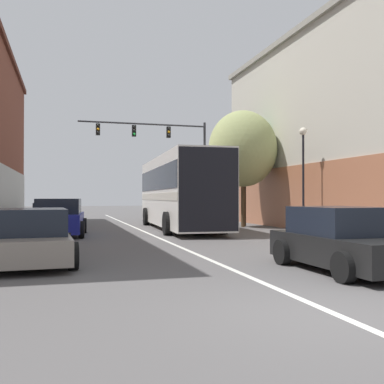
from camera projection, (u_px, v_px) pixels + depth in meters
ground_plane at (333, 313)px, 6.20m from camera, size 160.00×160.00×0.00m
lane_center_line at (145, 232)px, 20.68m from camera, size 0.14×42.10×0.01m
bus at (179, 189)px, 22.68m from camera, size 3.17×11.56×3.60m
hatchback_foreground at (344, 241)px, 9.83m from camera, size 2.02×3.90×1.39m
parked_car_left_near at (60, 218)px, 18.62m from camera, size 2.35×4.34×1.55m
parked_car_left_mid at (50, 214)px, 27.37m from camera, size 2.31×4.21×1.28m
parked_car_left_far at (28, 238)px, 10.82m from camera, size 2.31×4.44×1.33m
traffic_signal_gantry at (165, 146)px, 32.28m from camera, size 9.19×0.36×7.13m
street_lamp at (303, 169)px, 19.90m from camera, size 0.34×0.34×4.71m
street_tree_near at (244, 145)px, 24.94m from camera, size 3.24×2.92×6.28m
street_tree_far at (243, 149)px, 24.32m from camera, size 3.76×3.38×6.31m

